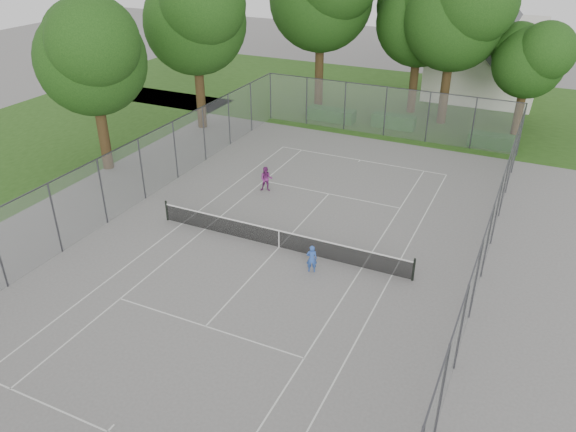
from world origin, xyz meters
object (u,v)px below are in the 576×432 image
at_px(tennis_net, 279,238).
at_px(girl_player, 312,259).
at_px(house, 487,46).
at_px(woman_player, 266,179).

relative_size(tennis_net, girl_player, 9.88).
bearing_deg(girl_player, house, -117.92).
distance_m(tennis_net, house, 30.33).
bearing_deg(girl_player, woman_player, -72.72).
bearing_deg(tennis_net, girl_player, -28.87).
bearing_deg(woman_player, tennis_net, -77.55).
xyz_separation_m(tennis_net, girl_player, (2.18, -1.20, 0.14)).
distance_m(tennis_net, girl_player, 2.49).
relative_size(girl_player, woman_player, 0.90).
distance_m(tennis_net, woman_player, 6.29).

